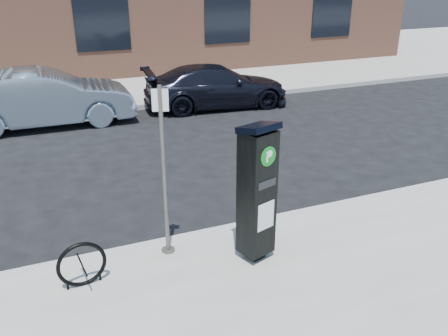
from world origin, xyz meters
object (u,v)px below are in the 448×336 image
car_dark (216,86)px  bike_rack (82,265)px  parking_kiosk (257,191)px  car_silver (45,98)px  sign_pole (164,175)px

car_dark → bike_rack: bearing=153.0°
parking_kiosk → car_silver: size_ratio=0.44×
car_silver → car_dark: size_ratio=1.05×
bike_rack → car_dark: bearing=51.7°
parking_kiosk → sign_pole: size_ratio=0.82×
sign_pole → bike_rack: bearing=-146.6°
bike_rack → car_dark: size_ratio=0.15×
parking_kiosk → car_silver: parking_kiosk is taller
parking_kiosk → bike_rack: parking_kiosk is taller
parking_kiosk → car_silver: bearing=88.3°
parking_kiosk → bike_rack: size_ratio=3.15×
sign_pole → car_dark: bearing=80.8°
car_dark → parking_kiosk: bearing=167.5°
car_dark → sign_pole: bearing=158.9°
bike_rack → car_dark: car_dark is taller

